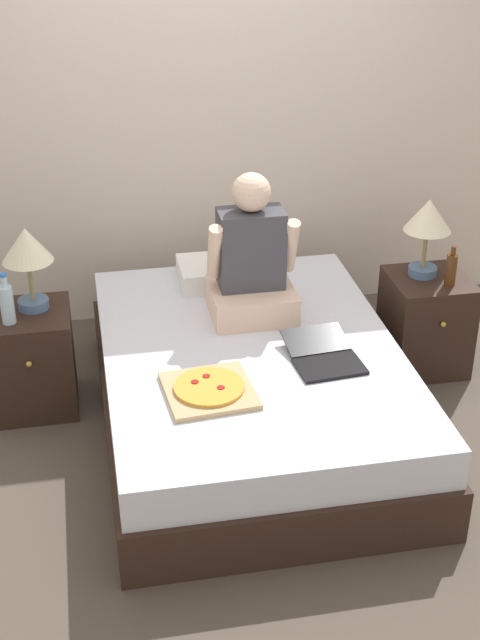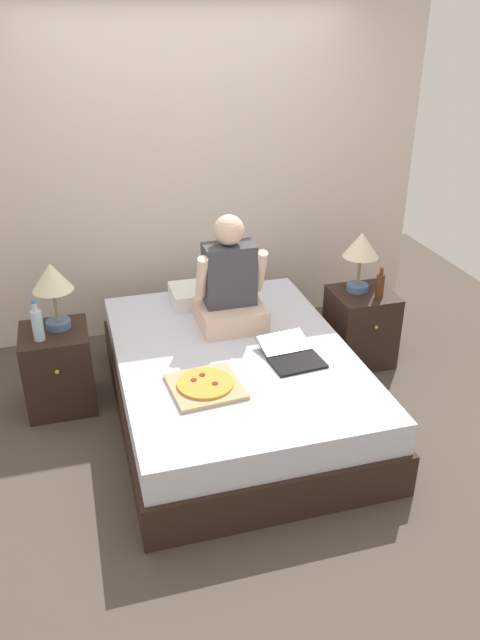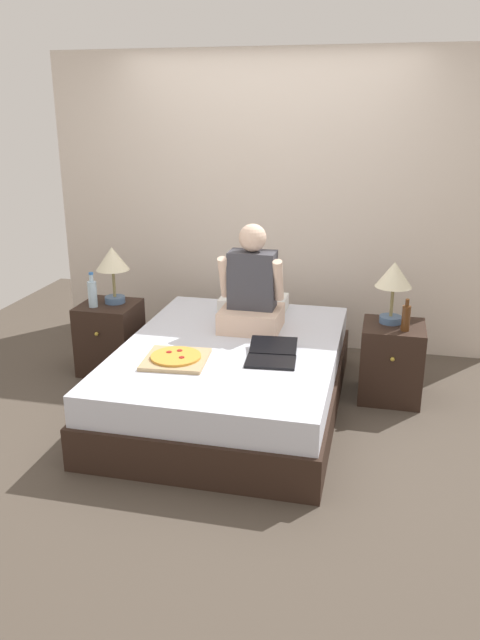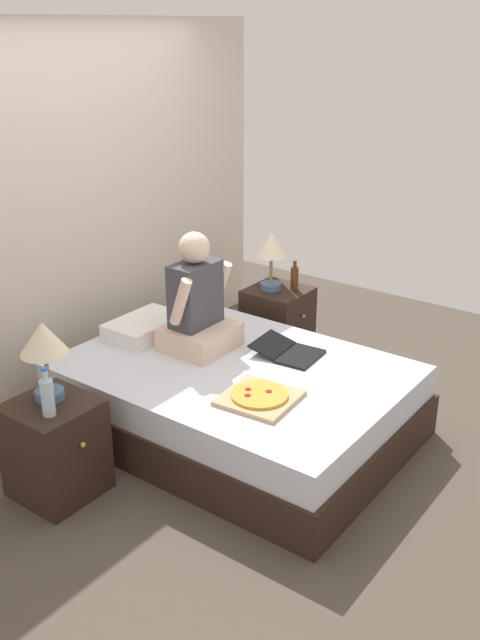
# 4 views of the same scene
# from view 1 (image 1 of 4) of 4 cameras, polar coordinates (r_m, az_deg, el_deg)

# --- Properties ---
(ground_plane) EXTENTS (5.85, 5.85, 0.00)m
(ground_plane) POSITION_cam_1_polar(r_m,az_deg,el_deg) (4.73, 0.69, -6.75)
(ground_plane) COLOR #4C4238
(wall_back) EXTENTS (3.85, 0.12, 2.50)m
(wall_back) POSITION_cam_1_polar(r_m,az_deg,el_deg) (5.45, -2.24, 12.77)
(wall_back) COLOR beige
(wall_back) RESTS_ON ground
(bed) EXTENTS (1.51, 2.10, 0.48)m
(bed) POSITION_cam_1_polar(r_m,az_deg,el_deg) (4.59, 0.70, -4.36)
(bed) COLOR black
(bed) RESTS_ON ground
(nightstand_left) EXTENTS (0.44, 0.47, 0.56)m
(nightstand_left) POSITION_cam_1_polar(r_m,az_deg,el_deg) (4.87, -13.16, -2.48)
(nightstand_left) COLOR black
(nightstand_left) RESTS_ON ground
(lamp_on_left_nightstand) EXTENTS (0.26, 0.26, 0.45)m
(lamp_on_left_nightstand) POSITION_cam_1_polar(r_m,az_deg,el_deg) (4.64, -13.48, 4.33)
(lamp_on_left_nightstand) COLOR #4C6B93
(lamp_on_left_nightstand) RESTS_ON nightstand_left
(water_bottle) EXTENTS (0.07, 0.07, 0.28)m
(water_bottle) POSITION_cam_1_polar(r_m,az_deg,el_deg) (4.61, -14.69, 1.05)
(water_bottle) COLOR silver
(water_bottle) RESTS_ON nightstand_left
(nightstand_right) EXTENTS (0.44, 0.47, 0.56)m
(nightstand_right) POSITION_cam_1_polar(r_m,az_deg,el_deg) (5.21, 11.78, -0.14)
(nightstand_right) COLOR black
(nightstand_right) RESTS_ON ground
(lamp_on_right_nightstand) EXTENTS (0.26, 0.26, 0.45)m
(lamp_on_right_nightstand) POSITION_cam_1_polar(r_m,az_deg,el_deg) (4.98, 11.93, 6.24)
(lamp_on_right_nightstand) COLOR #4C6B93
(lamp_on_right_nightstand) RESTS_ON nightstand_right
(beer_bottle) EXTENTS (0.06, 0.06, 0.23)m
(beer_bottle) POSITION_cam_1_polar(r_m,az_deg,el_deg) (4.99, 13.36, 3.19)
(beer_bottle) COLOR #512D14
(beer_bottle) RESTS_ON nightstand_right
(pillow) EXTENTS (0.52, 0.34, 0.12)m
(pillow) POSITION_cam_1_polar(r_m,az_deg,el_deg) (5.11, -1.03, 3.11)
(pillow) COLOR white
(pillow) RESTS_ON bed
(person_seated) EXTENTS (0.47, 0.40, 0.78)m
(person_seated) POSITION_cam_1_polar(r_m,az_deg,el_deg) (4.66, 0.73, 3.58)
(person_seated) COLOR beige
(person_seated) RESTS_ON bed
(laptop) EXTENTS (0.35, 0.44, 0.07)m
(laptop) POSITION_cam_1_polar(r_m,az_deg,el_deg) (4.36, 5.45, -2.40)
(laptop) COLOR black
(laptop) RESTS_ON bed
(pizza_box) EXTENTS (0.43, 0.43, 0.04)m
(pizza_box) POSITION_cam_1_polar(r_m,az_deg,el_deg) (4.10, -1.99, -4.47)
(pizza_box) COLOR tan
(pizza_box) RESTS_ON bed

